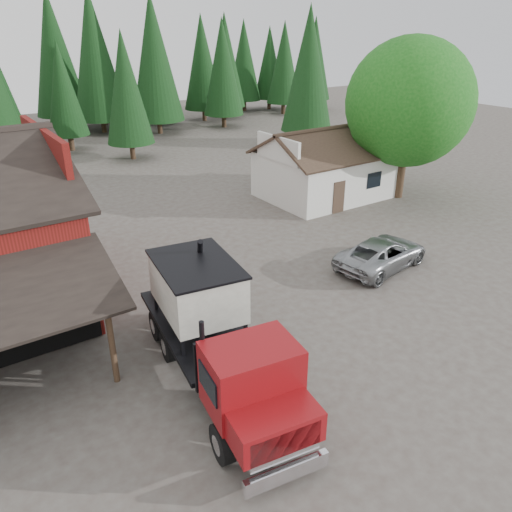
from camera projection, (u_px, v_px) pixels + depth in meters
ground at (289, 355)px, 17.84m from camera, size 120.00×120.00×0.00m
farmhouse at (325, 172)px, 33.47m from camera, size 8.60×6.42×4.65m
deciduous_tree at (409, 107)px, 31.44m from camera, size 8.00×8.00×10.20m
conifer_backdrop at (30, 142)px, 49.29m from camera, size 76.00×16.00×16.00m
near_pine_b at (126, 88)px, 40.85m from camera, size 3.96×3.96×10.40m
near_pine_c at (309, 69)px, 45.55m from camera, size 4.84×4.84×12.40m
feed_truck at (216, 330)px, 15.72m from camera, size 3.83×9.66×4.24m
silver_car at (382, 253)px, 23.95m from camera, size 5.50×3.14×1.45m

